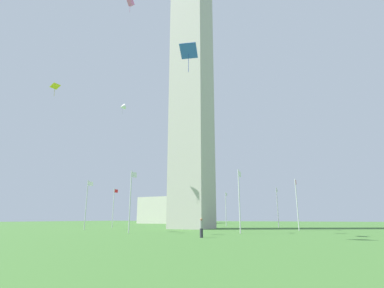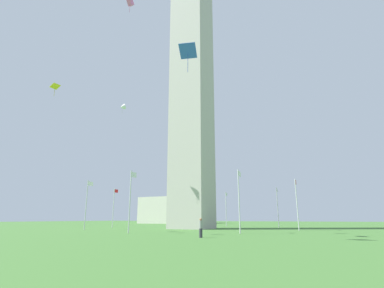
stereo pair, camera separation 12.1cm
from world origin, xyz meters
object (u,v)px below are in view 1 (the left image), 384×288
(flagpole_n, at_px, (226,207))
(person_gray_shirt, at_px, (201,228))
(flagpole_s, at_px, (131,198))
(obelisk_monument, at_px, (192,72))
(distant_building, at_px, (177,211))
(flagpole_w, at_px, (297,201))
(kite_blue_diamond, at_px, (189,51))
(kite_white_delta, at_px, (122,107))
(flagpole_e, at_px, (114,206))
(kite_pink_box, at_px, (130,1))
(kite_yellow_diamond, at_px, (55,86))
(flagpole_ne, at_px, (167,207))
(flagpole_nw, at_px, (277,205))
(flagpole_sw, at_px, (239,198))
(flagpole_se, at_px, (87,202))

(flagpole_n, xyz_separation_m, person_gray_shirt, (-37.74, -11.02, -3.21))
(flagpole_n, xyz_separation_m, flagpole_s, (-33.84, 0.00, 0.00))
(obelisk_monument, bearing_deg, distant_building, 31.27)
(flagpole_w, height_order, kite_blue_diamond, kite_blue_diamond)
(kite_white_delta, bearing_deg, flagpole_e, 42.28)
(obelisk_monument, relative_size, kite_pink_box, 25.11)
(person_gray_shirt, xyz_separation_m, kite_yellow_diamond, (1.27, 23.26, 19.08))
(kite_blue_diamond, height_order, distant_building, kite_blue_diamond)
(flagpole_s, distance_m, flagpole_w, 23.93)
(flagpole_ne, height_order, flagpole_nw, same)
(flagpole_e, height_order, distant_building, distant_building)
(obelisk_monument, height_order, flagpole_sw, obelisk_monument)
(flagpole_ne, height_order, flagpole_e, same)
(obelisk_monument, xyz_separation_m, flagpole_s, (-16.86, 0.00, -24.48))
(flagpole_sw, bearing_deg, person_gray_shirt, 173.92)
(distant_building, bearing_deg, kite_white_delta, -159.79)
(flagpole_s, relative_size, kite_pink_box, 3.24)
(flagpole_sw, height_order, kite_yellow_diamond, kite_yellow_diamond)
(flagpole_n, xyz_separation_m, flagpole_se, (-28.89, 11.96, 0.00))
(flagpole_se, xyz_separation_m, flagpole_w, (11.96, -28.89, 0.00))
(flagpole_n, height_order, kite_blue_diamond, kite_blue_diamond)
(flagpole_n, distance_m, person_gray_shirt, 39.44)
(flagpole_n, xyz_separation_m, flagpole_w, (-16.92, -16.92, 0.00))
(flagpole_sw, relative_size, kite_blue_diamond, 2.90)
(obelisk_monument, bearing_deg, flagpole_s, 180.00)
(flagpole_se, distance_m, kite_pink_box, 29.35)
(flagpole_nw, distance_m, kite_pink_box, 42.17)
(flagpole_e, relative_size, flagpole_se, 1.00)
(flagpole_w, height_order, kite_pink_box, kite_pink_box)
(flagpole_e, distance_m, flagpole_nw, 31.27)
(flagpole_e, distance_m, kite_pink_box, 36.47)
(flagpole_n, bearing_deg, flagpole_ne, 112.50)
(obelisk_monument, xyz_separation_m, kite_yellow_diamond, (-19.48, 12.24, -8.61))
(flagpole_s, bearing_deg, distant_building, 24.35)
(flagpole_se, bearing_deg, kite_yellow_diamond, 177.95)
(flagpole_n, xyz_separation_m, kite_yellow_diamond, (-36.46, 12.24, 15.87))
(flagpole_se, xyz_separation_m, kite_white_delta, (2.54, -3.62, 15.63))
(kite_white_delta, bearing_deg, kite_yellow_diamond, 158.98)
(flagpole_n, height_order, flagpole_ne, same)
(flagpole_s, distance_m, kite_pink_box, 25.73)
(flagpole_ne, height_order, distant_building, distant_building)
(flagpole_sw, xyz_separation_m, distant_building, (61.21, 41.91, 0.24))
(flagpole_s, distance_m, distant_building, 72.63)
(flagpole_w, relative_size, kite_blue_diamond, 2.90)
(person_gray_shirt, height_order, kite_yellow_diamond, kite_yellow_diamond)
(person_gray_shirt, distance_m, distant_building, 81.24)
(distant_building, bearing_deg, person_gray_shirt, -149.69)
(flagpole_nw, height_order, person_gray_shirt, flagpole_nw)
(flagpole_n, bearing_deg, obelisk_monument, 180.00)
(kite_blue_diamond, bearing_deg, person_gray_shirt, 8.55)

